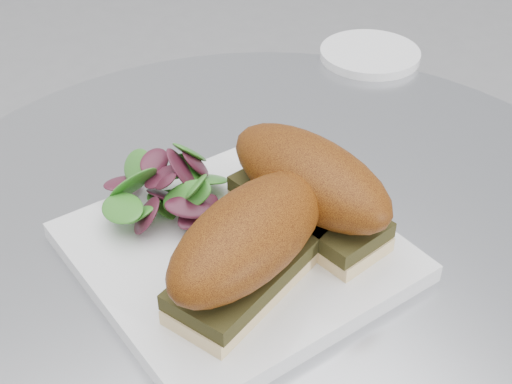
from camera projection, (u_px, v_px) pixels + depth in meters
plate at (236, 251)px, 0.59m from camera, size 0.26×0.26×0.02m
sandwich_left at (249, 244)px, 0.53m from camera, size 0.18×0.13×0.08m
sandwich_right at (309, 185)px, 0.59m from camera, size 0.10×0.18×0.08m
salad at (165, 186)px, 0.61m from camera, size 0.10×0.10×0.05m
saucer at (370, 54)px, 0.89m from camera, size 0.12×0.12×0.01m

